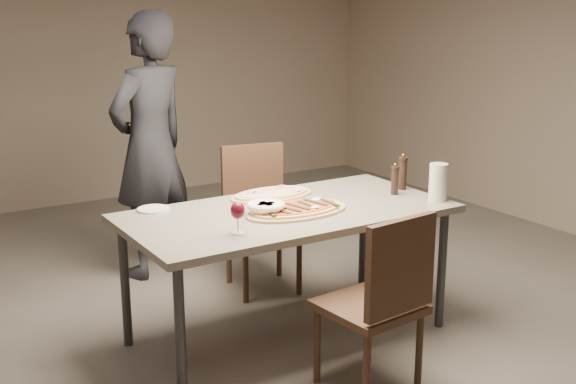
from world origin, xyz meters
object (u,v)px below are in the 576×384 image
bread_basket (266,208)px  chair_near (382,295)px  diner (150,147)px  zucchini_pizza (297,210)px  dining_table (288,220)px  pepper_mill_left (395,180)px  ham_pizza (272,194)px  carafe (438,182)px  chair_far (258,209)px

bread_basket → chair_near: bearing=-74.4°
diner → zucchini_pizza: bearing=77.8°
bread_basket → diner: size_ratio=0.11×
dining_table → pepper_mill_left: pepper_mill_left is taller
ham_pizza → chair_near: 1.08m
zucchini_pizza → dining_table: bearing=108.3°
zucchini_pizza → carafe: carafe is taller
chair_far → diner: 0.86m
dining_table → chair_near: 0.80m
ham_pizza → chair_near: size_ratio=0.57×
dining_table → bread_basket: (-0.16, -0.04, 0.10)m
bread_basket → pepper_mill_left: bearing=-1.1°
zucchini_pizza → ham_pizza: 0.36m
dining_table → ham_pizza: size_ratio=3.48×
pepper_mill_left → chair_near: pepper_mill_left is taller
dining_table → carafe: bearing=-19.4°
carafe → chair_near: carafe is taller
zucchini_pizza → bread_basket: size_ratio=2.89×
ham_pizza → chair_far: 0.58m
zucchini_pizza → chair_far: bearing=84.0°
zucchini_pizza → ham_pizza: (0.05, 0.36, -0.00)m
pepper_mill_left → diner: bearing=124.2°
dining_table → carafe: (0.83, -0.29, 0.16)m
ham_pizza → pepper_mill_left: bearing=-36.3°
chair_near → chair_far: bearing=76.7°
zucchini_pizza → pepper_mill_left: pepper_mill_left is taller
zucchini_pizza → pepper_mill_left: bearing=11.6°
bread_basket → chair_near: chair_near is taller
bread_basket → diner: (-0.09, 1.40, 0.11)m
carafe → zucchini_pizza: bearing=165.3°
ham_pizza → diner: (-0.32, 1.08, 0.14)m
zucchini_pizza → ham_pizza: zucchini_pizza is taller
carafe → diner: bearing=123.2°
pepper_mill_left → chair_far: chair_far is taller
bread_basket → chair_far: bearing=62.9°
dining_table → chair_near: (0.04, -0.77, -0.18)m
ham_pizza → carafe: carafe is taller
dining_table → pepper_mill_left: 0.73m
bread_basket → carafe: carafe is taller
ham_pizza → bread_basket: size_ratio=2.49×
dining_table → bread_basket: size_ratio=8.66×
zucchini_pizza → chair_far: (0.24, 0.85, -0.24)m
ham_pizza → bread_basket: bearing=-134.1°
bread_basket → pepper_mill_left: pepper_mill_left is taller
zucchini_pizza → bread_basket: (-0.18, 0.04, 0.03)m
dining_table → carafe: 0.90m
carafe → chair_far: carafe is taller
pepper_mill_left → chair_far: 1.00m
dining_table → chair_near: size_ratio=1.97×
pepper_mill_left → carafe: size_ratio=0.87×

